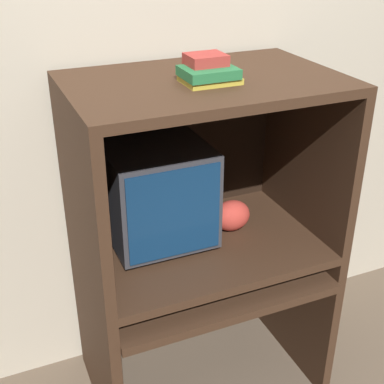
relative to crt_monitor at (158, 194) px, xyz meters
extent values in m
cube|color=#B2A893|center=(0.16, 0.30, 0.33)|extent=(6.00, 0.06, 2.60)
cube|color=#382316|center=(-0.32, -0.08, -0.65)|extent=(0.04, 0.65, 0.63)
cube|color=#382316|center=(0.64, -0.08, -0.65)|extent=(0.04, 0.65, 0.63)
cube|color=#382316|center=(0.16, -0.21, -0.35)|extent=(0.91, 0.43, 0.04)
cube|color=#382316|center=(-0.32, -0.08, -0.27)|extent=(0.04, 0.65, 0.12)
cube|color=#382316|center=(0.64, -0.08, -0.27)|extent=(0.04, 0.65, 0.12)
cube|color=#382316|center=(0.16, -0.08, -0.23)|extent=(0.91, 0.65, 0.04)
cube|color=#382316|center=(-0.32, -0.08, 0.13)|extent=(0.04, 0.65, 0.69)
cube|color=#382316|center=(0.64, -0.08, 0.13)|extent=(0.04, 0.65, 0.69)
cube|color=#382316|center=(0.16, -0.08, 0.45)|extent=(0.91, 0.65, 0.04)
cube|color=black|center=(0.16, 0.23, 0.13)|extent=(0.91, 0.01, 0.69)
cylinder|color=#333338|center=(0.00, 0.00, -0.20)|extent=(0.20, 0.20, 0.02)
cube|color=#333338|center=(0.00, 0.00, 0.00)|extent=(0.40, 0.36, 0.39)
cube|color=navy|center=(0.00, -0.18, 0.00)|extent=(0.36, 0.01, 0.36)
cube|color=#2D2D30|center=(0.03, -0.20, -0.32)|extent=(0.39, 0.14, 0.02)
cube|color=#474749|center=(0.03, -0.20, -0.31)|extent=(0.36, 0.11, 0.01)
ellipsoid|color=#B7B7B7|center=(0.29, -0.20, -0.32)|extent=(0.06, 0.04, 0.03)
ellipsoid|color=#BC382D|center=(0.31, -0.04, -0.15)|extent=(0.16, 0.12, 0.13)
cube|color=gold|center=(0.15, -0.14, 0.48)|extent=(0.19, 0.14, 0.02)
cube|color=#236638|center=(0.15, -0.15, 0.51)|extent=(0.18, 0.15, 0.03)
cube|color=maroon|center=(0.15, -0.11, 0.52)|extent=(0.13, 0.11, 0.09)
camera|label=1|loc=(-0.62, -1.78, 0.98)|focal=50.00mm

